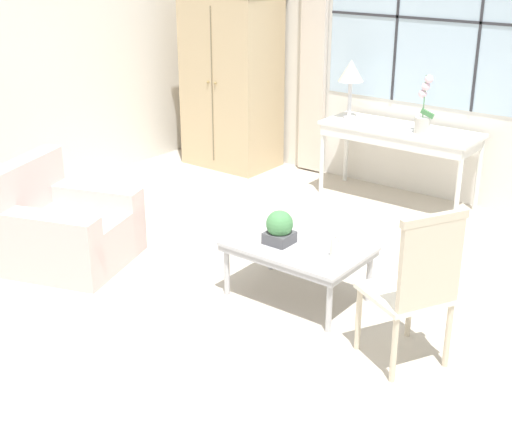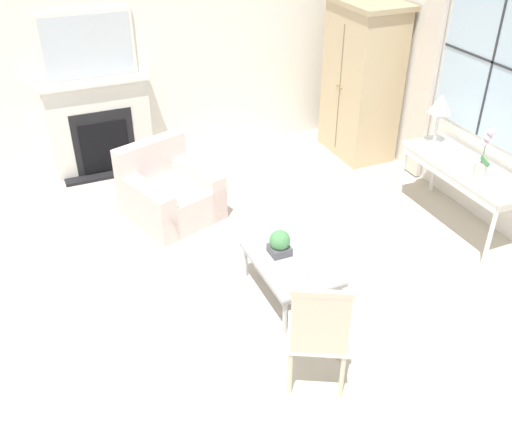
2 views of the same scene
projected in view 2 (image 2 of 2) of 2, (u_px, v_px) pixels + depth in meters
name	position (u px, v px, depth m)	size (l,w,h in m)	color
ground_plane	(233.00, 293.00, 5.28)	(14.00, 14.00, 0.00)	#BCB2A3
wall_left	(186.00, 49.00, 7.08)	(0.06, 7.20, 2.80)	silver
fireplace	(100.00, 121.00, 6.97)	(0.34, 1.30, 1.98)	black
armoire	(362.00, 80.00, 7.29)	(1.03, 0.69, 1.99)	tan
console_table	(465.00, 172.00, 5.93)	(1.48, 0.54, 0.73)	white
table_lamp	(440.00, 105.00, 6.11)	(0.25, 0.25, 0.57)	silver
potted_orchid	(483.00, 159.00, 5.58)	(0.18, 0.14, 0.53)	#BCB7AD
armchair_upholstered	(170.00, 195.00, 6.29)	(1.12, 1.10, 0.80)	beige
side_chair_wooden	(319.00, 331.00, 4.07)	(0.60, 0.60, 1.01)	white
coffee_table	(291.00, 263.00, 5.06)	(0.95, 0.62, 0.41)	#BCBCC1
potted_plant_small	(280.00, 243.00, 5.05)	(0.19, 0.19, 0.24)	#4C4C51
pillar_candle	(305.00, 274.00, 4.75)	(0.09, 0.09, 0.15)	silver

